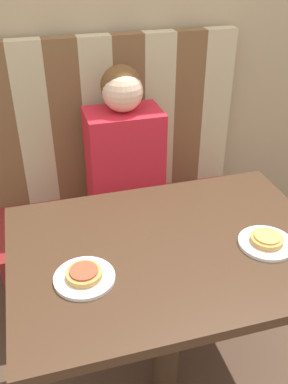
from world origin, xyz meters
The scene contains 9 objects.
wall_back centered at (0.00, 0.96, 1.30)m, with size 7.00×0.05×2.60m.
booth_seat centered at (0.00, 0.65, 0.24)m, with size 1.19×0.50×0.48m.
booth_backrest centered at (0.00, 0.87, 0.87)m, with size 1.19×0.07×0.78m.
dining_table centered at (0.00, 0.00, 0.67)m, with size 1.05×0.74×0.77m.
person centered at (0.00, 0.65, 0.81)m, with size 0.33×0.22×0.69m.
plate_left centered at (-0.30, -0.08, 0.77)m, with size 0.18×0.18×0.01m.
plate_right centered at (0.30, -0.08, 0.77)m, with size 0.18×0.18×0.01m.
pizza_left centered at (-0.30, -0.08, 0.79)m, with size 0.11×0.11×0.02m.
pizza_right centered at (0.30, -0.08, 0.79)m, with size 0.11×0.11×0.02m.
Camera 1 is at (-0.39, -1.03, 1.65)m, focal length 40.00 mm.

